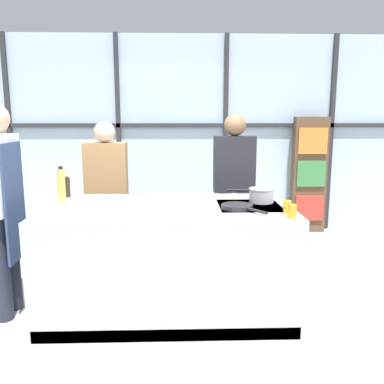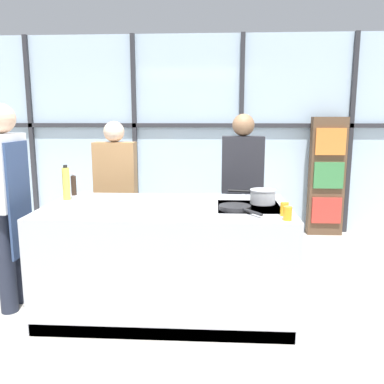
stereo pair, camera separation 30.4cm
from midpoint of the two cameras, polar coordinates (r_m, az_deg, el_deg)
ground_plane at (r=3.73m, az=-5.70°, el=-15.97°), size 18.00×18.00×0.00m
back_window_wall at (r=5.94m, az=-4.25°, el=8.01°), size 6.40×0.10×2.80m
bookshelf at (r=6.05m, az=14.76°, el=2.30°), size 0.48×0.19×1.66m
demo_island at (r=3.55m, az=-5.81°, el=-9.30°), size 2.06×1.09×0.92m
chef at (r=3.71m, az=-27.39°, el=-0.78°), size 0.25×0.45×1.77m
spectator_far_left at (r=4.57m, az=-13.79°, el=0.70°), size 0.46×0.23×1.61m
spectator_center_left at (r=4.48m, az=3.98°, el=1.50°), size 0.45×0.24×1.69m
frying_pan at (r=3.29m, az=3.80°, el=-2.08°), size 0.32×0.42×0.04m
saucepan at (r=3.57m, az=7.29°, el=-0.43°), size 0.41×0.22×0.12m
white_plate at (r=3.42m, az=-14.40°, el=-2.14°), size 0.25×0.25×0.01m
mixing_bowl at (r=3.14m, az=-15.16°, el=-2.68°), size 0.21×0.21×0.08m
oil_bottle at (r=3.76m, az=-20.08°, el=0.88°), size 0.07×0.07×0.32m
pepper_grinder at (r=3.98m, az=-19.20°, el=0.68°), size 0.05×0.05×0.21m
juice_glass_near at (r=3.05m, az=11.14°, el=-2.71°), size 0.06×0.06×0.10m
juice_glass_far at (r=3.18m, az=10.59°, el=-2.14°), size 0.06×0.06×0.10m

